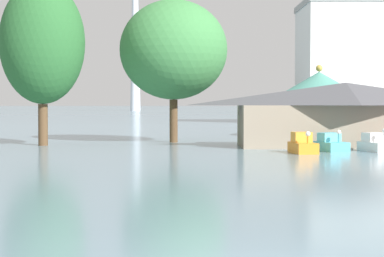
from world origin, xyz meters
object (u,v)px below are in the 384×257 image
(pedal_boat_cyan, at_px, (331,144))
(shoreline_tree_mid, at_px, (173,50))
(boathouse, at_px, (346,113))
(pedal_boat_white, at_px, (375,144))
(shoreline_tree_tall_left, at_px, (42,43))
(pedal_boat_orange, at_px, (303,145))
(green_roof_pavilion, at_px, (319,99))
(background_building_block, at_px, (363,63))

(pedal_boat_cyan, height_order, shoreline_tree_mid, shoreline_tree_mid)
(boathouse, bearing_deg, pedal_boat_white, -81.04)
(pedal_boat_white, distance_m, shoreline_tree_tall_left, 26.87)
(pedal_boat_orange, xyz_separation_m, pedal_boat_white, (5.39, 1.62, -0.04))
(green_roof_pavilion, height_order, background_building_block, background_building_block)
(pedal_boat_white, relative_size, green_roof_pavilion, 0.28)
(boathouse, xyz_separation_m, background_building_block, (17.75, 63.26, 7.72))
(green_roof_pavilion, distance_m, shoreline_tree_tall_left, 29.71)
(pedal_boat_orange, relative_size, pedal_boat_white, 1.03)
(green_roof_pavilion, bearing_deg, shoreline_tree_mid, -143.71)
(pedal_boat_white, bearing_deg, pedal_boat_orange, -92.47)
(pedal_boat_white, relative_size, background_building_block, 0.14)
(green_roof_pavilion, distance_m, shoreline_tree_mid, 18.77)
(boathouse, height_order, green_roof_pavilion, green_roof_pavilion)
(pedal_boat_white, height_order, green_roof_pavilion, green_roof_pavilion)
(pedal_boat_white, bearing_deg, green_roof_pavilion, 159.88)
(pedal_boat_orange, relative_size, pedal_boat_cyan, 1.01)
(green_roof_pavilion, height_order, shoreline_tree_mid, shoreline_tree_mid)
(pedal_boat_orange, relative_size, green_roof_pavilion, 0.28)
(pedal_boat_orange, distance_m, boathouse, 8.54)
(shoreline_tree_tall_left, distance_m, background_building_block, 74.46)
(pedal_boat_orange, distance_m, green_roof_pavilion, 24.65)
(shoreline_tree_mid, xyz_separation_m, background_building_block, (31.31, 57.28, 2.34))
(shoreline_tree_mid, bearing_deg, boathouse, -23.78)
(shoreline_tree_mid, bearing_deg, pedal_boat_cyan, -44.18)
(pedal_boat_orange, relative_size, boathouse, 0.17)
(background_building_block, bearing_deg, boathouse, -105.68)
(shoreline_tree_mid, bearing_deg, background_building_block, 61.33)
(pedal_boat_cyan, distance_m, pedal_boat_white, 3.08)
(pedal_boat_cyan, xyz_separation_m, shoreline_tree_mid, (-11.33, 11.01, 7.50))
(pedal_boat_cyan, height_order, boathouse, boathouse)
(pedal_boat_orange, xyz_separation_m, boathouse, (4.55, 6.93, 2.07))
(pedal_boat_white, relative_size, boathouse, 0.16)
(pedal_boat_cyan, height_order, green_roof_pavilion, green_roof_pavilion)
(boathouse, distance_m, background_building_block, 66.15)
(pedal_boat_cyan, bearing_deg, pedal_boat_orange, -68.24)
(pedal_boat_cyan, bearing_deg, pedal_boat_white, 67.52)
(shoreline_tree_tall_left, bearing_deg, pedal_boat_orange, -23.76)
(pedal_boat_white, bearing_deg, shoreline_tree_mid, -147.28)
(background_building_block, bearing_deg, green_roof_pavilion, -109.62)
(boathouse, distance_m, green_roof_pavilion, 16.90)
(pedal_boat_white, height_order, boathouse, boathouse)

